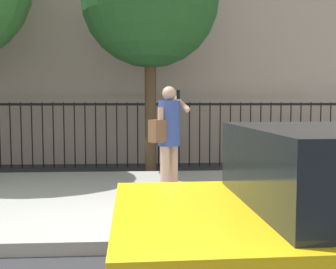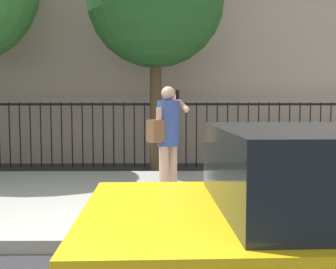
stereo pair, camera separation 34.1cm
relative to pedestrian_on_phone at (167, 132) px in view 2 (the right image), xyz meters
The scene contains 4 objects.
ground_plane 2.54m from the pedestrian_on_phone, 106.72° to the right, with size 60.00×60.00×0.00m, color #28282B.
sidewalk 1.25m from the pedestrian_on_phone, behind, with size 28.00×4.40×0.15m, color #9E9B93.
iron_fence 3.79m from the pedestrian_on_phone, 99.90° to the left, with size 12.03×0.04×1.60m.
pedestrian_on_phone is the anchor object (origin of this frame).
Camera 2 is at (0.60, -4.32, 1.63)m, focal length 44.53 mm.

